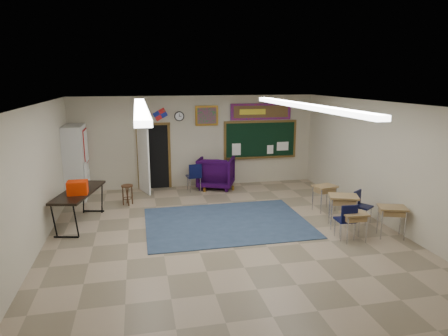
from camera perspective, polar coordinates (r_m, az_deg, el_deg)
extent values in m
plane|color=#9D876C|center=(9.34, 0.26, -9.59)|extent=(9.00, 9.00, 0.00)
cube|color=#B5A993|center=(13.23, -3.97, 3.78)|extent=(8.00, 0.04, 3.00)
cube|color=#B5A993|center=(4.82, 12.26, -12.69)|extent=(8.00, 0.04, 3.00)
cube|color=#B5A993|center=(8.94, -25.65, -1.79)|extent=(0.04, 9.00, 3.00)
cube|color=#B5A993|center=(10.48, 22.14, 0.51)|extent=(0.04, 9.00, 3.00)
cube|color=silver|center=(8.66, 0.28, 9.11)|extent=(8.00, 9.00, 0.04)
cube|color=#344664|center=(10.11, 0.39, -7.76)|extent=(4.00, 3.00, 0.02)
cube|color=black|center=(13.17, -9.97, 1.59)|extent=(0.95, 0.04, 2.10)
cube|color=white|center=(12.74, -11.43, 1.06)|extent=(0.35, 0.86, 2.05)
cube|color=brown|center=(13.69, 5.22, 4.06)|extent=(2.55, 0.05, 1.30)
cube|color=black|center=(13.68, 5.24, 4.05)|extent=(2.40, 0.03, 1.15)
cube|color=brown|center=(13.74, 5.25, 1.55)|extent=(2.40, 0.12, 0.04)
cube|color=red|center=(13.58, 5.30, 8.03)|extent=(2.10, 0.04, 0.55)
cube|color=brown|center=(13.57, 5.32, 8.02)|extent=(1.90, 0.03, 0.40)
cube|color=#8B5F1B|center=(13.15, -2.48, 7.48)|extent=(0.75, 0.05, 0.65)
cube|color=#A51466|center=(13.14, -2.47, 7.47)|extent=(0.62, 0.03, 0.52)
cylinder|color=black|center=(13.03, -6.42, 7.36)|extent=(0.32, 0.05, 0.32)
cylinder|color=white|center=(13.01, -6.41, 7.36)|extent=(0.26, 0.02, 0.26)
cube|color=silver|center=(12.66, -20.39, 0.77)|extent=(0.55, 1.25, 2.20)
imported|color=#1F042F|center=(13.14, -1.14, -0.63)|extent=(1.45, 1.46, 1.03)
cube|color=#A27F4B|center=(9.98, 16.71, -3.90)|extent=(0.80, 0.70, 0.04)
cube|color=brown|center=(10.01, 16.67, -4.52)|extent=(0.69, 0.60, 0.13)
cube|color=#A27F4B|center=(11.14, 14.21, -2.55)|extent=(0.68, 0.57, 0.04)
cube|color=brown|center=(11.16, 14.19, -3.04)|extent=(0.59, 0.49, 0.12)
cube|color=#A27F4B|center=(9.28, 18.15, -6.22)|extent=(0.55, 0.42, 0.04)
cube|color=brown|center=(9.31, 18.11, -6.75)|extent=(0.48, 0.36, 0.11)
cube|color=#A27F4B|center=(9.78, 22.95, -5.24)|extent=(0.72, 0.63, 0.04)
cube|color=brown|center=(9.81, 22.90, -5.80)|extent=(0.62, 0.53, 0.12)
cube|color=black|center=(10.41, -20.04, -3.24)|extent=(1.14, 2.16, 0.06)
cube|color=#F12304|center=(10.09, -20.20, -2.65)|extent=(0.46, 0.34, 0.32)
cylinder|color=#482915|center=(11.66, -13.69, -2.49)|extent=(0.33, 0.33, 0.04)
torus|color=#482915|center=(11.76, -13.59, -4.22)|extent=(0.27, 0.27, 0.02)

